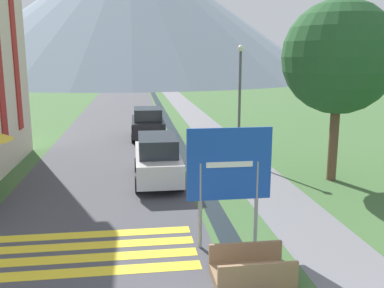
% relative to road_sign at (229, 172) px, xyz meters
% --- Properties ---
extents(ground_plane, '(160.00, 160.00, 0.00)m').
position_rel_road_sign_xyz_m(ground_plane, '(-1.07, 16.04, -1.98)').
color(ground_plane, '#3D6033').
extents(road, '(6.40, 60.00, 0.01)m').
position_rel_road_sign_xyz_m(road, '(-3.57, 26.04, -1.98)').
color(road, '#424247').
rests_on(road, ground_plane).
extents(footpath, '(2.20, 60.00, 0.01)m').
position_rel_road_sign_xyz_m(footpath, '(2.53, 26.04, -1.98)').
color(footpath, slate).
rests_on(footpath, ground_plane).
extents(drainage_channel, '(0.60, 60.00, 0.00)m').
position_rel_road_sign_xyz_m(drainage_channel, '(0.13, 26.04, -1.98)').
color(drainage_channel, black).
rests_on(drainage_channel, ground_plane).
extents(crosswalk_marking, '(5.44, 2.54, 0.01)m').
position_rel_road_sign_xyz_m(crosswalk_marking, '(-3.57, 0.13, -1.98)').
color(crosswalk_marking, yellow).
rests_on(crosswalk_marking, ground_plane).
extents(mountain_distant, '(83.74, 83.74, 29.49)m').
position_rel_road_sign_xyz_m(mountain_distant, '(-2.46, 88.84, 12.76)').
color(mountain_distant, gray).
rests_on(mountain_distant, ground_plane).
extents(road_sign, '(2.14, 0.11, 3.09)m').
position_rel_road_sign_xyz_m(road_sign, '(0.00, 0.00, 0.00)').
color(road_sign, gray).
rests_on(road_sign, ground_plane).
extents(footbridge, '(1.70, 1.10, 0.65)m').
position_rel_road_sign_xyz_m(footbridge, '(0.13, -1.75, -1.76)').
color(footbridge, '#846647').
rests_on(footbridge, ground_plane).
extents(parked_car_near, '(1.76, 4.54, 1.82)m').
position_rel_road_sign_xyz_m(parked_car_near, '(-1.47, 6.09, -1.07)').
color(parked_car_near, silver).
rests_on(parked_car_near, ground_plane).
extents(parked_car_far, '(1.93, 4.05, 1.82)m').
position_rel_road_sign_xyz_m(parked_car_far, '(-1.54, 14.92, -1.07)').
color(parked_car_far, black).
rests_on(parked_car_far, ground_plane).
extents(streetlamp, '(0.28, 0.28, 5.27)m').
position_rel_road_sign_xyz_m(streetlamp, '(2.45, 8.90, 1.13)').
color(streetlamp, '#515156').
rests_on(streetlamp, ground_plane).
extents(tree_by_path, '(4.27, 4.27, 6.90)m').
position_rel_road_sign_xyz_m(tree_by_path, '(5.34, 5.34, 2.76)').
color(tree_by_path, brown).
rests_on(tree_by_path, ground_plane).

